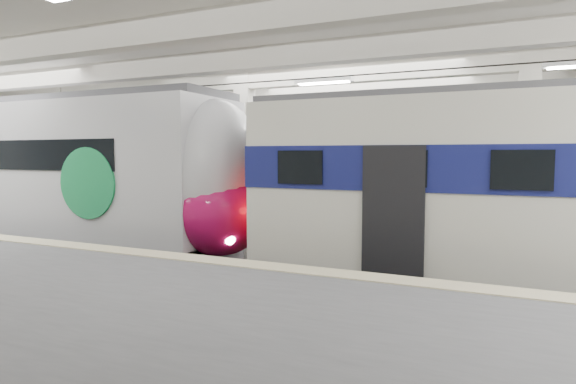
% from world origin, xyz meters
% --- Properties ---
extents(station_hall, '(36.00, 24.00, 5.75)m').
position_xyz_m(station_hall, '(0.00, -1.74, 3.24)').
color(station_hall, black).
rests_on(station_hall, ground).
extents(modern_emu, '(14.34, 2.96, 4.60)m').
position_xyz_m(modern_emu, '(-7.35, -0.00, 2.26)').
color(modern_emu, silver).
rests_on(modern_emu, ground).
extents(far_train, '(13.41, 2.89, 4.29)m').
position_xyz_m(far_train, '(-6.56, 5.50, 2.22)').
color(far_train, silver).
rests_on(far_train, ground).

